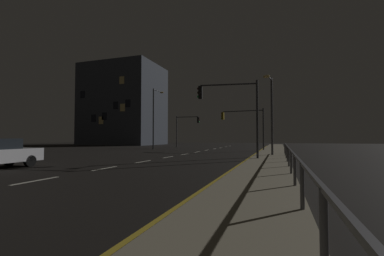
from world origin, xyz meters
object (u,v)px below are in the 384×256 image
at_px(traffic_light_mid_left, 231,103).
at_px(street_lamp_mid_block, 271,107).
at_px(traffic_light_far_center, 243,120).
at_px(building_distant, 124,106).
at_px(street_lamp_across_street, 155,113).
at_px(traffic_light_overhead_east, 187,125).

distance_m(traffic_light_mid_left, street_lamp_mid_block, 4.81).
bearing_deg(traffic_light_far_center, building_distant, 148.69).
bearing_deg(traffic_light_far_center, street_lamp_mid_block, -69.09).
bearing_deg(street_lamp_across_street, traffic_light_overhead_east, 76.53).
xyz_separation_m(traffic_light_overhead_east, street_lamp_across_street, (-1.84, -7.68, 1.26)).
distance_m(traffic_light_far_center, street_lamp_across_street, 11.97).
bearing_deg(traffic_light_mid_left, traffic_light_overhead_east, 117.98).
distance_m(traffic_light_mid_left, traffic_light_far_center, 13.32).
bearing_deg(traffic_light_overhead_east, building_distant, 151.35).
distance_m(traffic_light_overhead_east, street_lamp_across_street, 8.00).
xyz_separation_m(traffic_light_overhead_east, street_lamp_mid_block, (13.61, -16.57, 0.51)).
distance_m(traffic_light_mid_left, street_lamp_across_street, 18.16).
xyz_separation_m(street_lamp_mid_block, street_lamp_across_street, (-15.45, 8.89, 0.74)).
bearing_deg(street_lamp_mid_block, traffic_light_far_center, 110.91).
xyz_separation_m(street_lamp_mid_block, building_distant, (-32.35, 26.81, 4.59)).
bearing_deg(street_lamp_mid_block, street_lamp_across_street, 150.08).
height_order(traffic_light_mid_left, building_distant, building_distant).
bearing_deg(traffic_light_mid_left, street_lamp_mid_block, 56.08).
height_order(traffic_light_far_center, building_distant, building_distant).
bearing_deg(building_distant, traffic_light_far_center, -31.31).
height_order(traffic_light_mid_left, traffic_light_overhead_east, traffic_light_mid_left).
relative_size(street_lamp_mid_block, street_lamp_across_street, 0.80).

